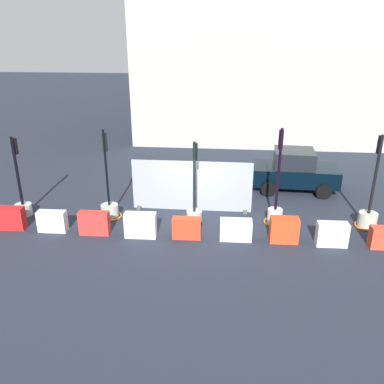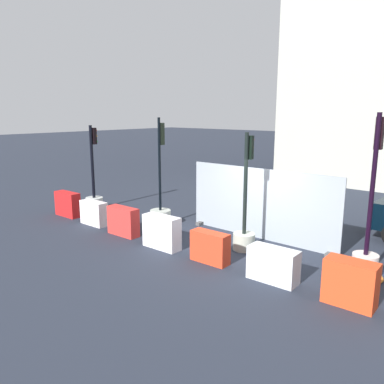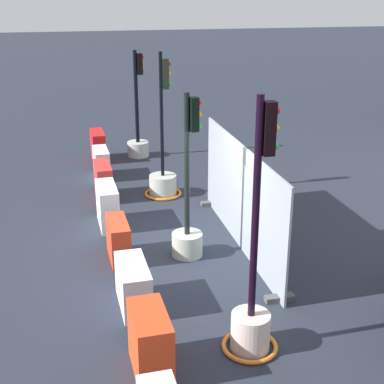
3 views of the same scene
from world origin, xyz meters
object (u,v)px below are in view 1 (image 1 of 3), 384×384
Objects in this scene: construction_barrier_7 at (332,234)px; car_black_sedan at (294,171)px; construction_barrier_3 at (140,225)px; traffic_light_0 at (22,200)px; traffic_light_2 at (194,206)px; traffic_light_4 at (368,214)px; construction_barrier_6 at (284,230)px; traffic_light_1 at (109,205)px; construction_barrier_4 at (187,228)px; construction_barrier_0 at (10,218)px; construction_barrier_5 at (236,230)px; traffic_light_3 at (276,207)px; construction_barrier_1 at (52,221)px; construction_barrier_2 at (94,223)px.

car_black_sedan is at bearing 96.24° from construction_barrier_7.
construction_barrier_3 is 8.10m from car_black_sedan.
traffic_light_0 reaches higher than traffic_light_2.
traffic_light_2 is 5.82m from car_black_sedan.
construction_barrier_6 is at bearing -155.53° from traffic_light_4.
traffic_light_2 is at bearing -2.22° from traffic_light_1.
construction_barrier_3 is 1.65m from construction_barrier_4.
construction_barrier_5 is at bearing -0.15° from construction_barrier_0.
traffic_light_3 is 1.04× the size of traffic_light_4.
construction_barrier_4 is at bearing -178.78° from construction_barrier_6.
construction_barrier_0 is at bearing -154.82° from car_black_sedan.
construction_barrier_7 is at bearing -0.53° from construction_barrier_1.
traffic_light_1 reaches higher than construction_barrier_7.
construction_barrier_6 is at bearing -101.15° from car_black_sedan.
construction_barrier_2 is (3.25, -0.10, -0.00)m from construction_barrier_0.
traffic_light_1 is 5.17m from construction_barrier_5.
construction_barrier_6 is (0.17, -1.49, -0.21)m from traffic_light_3.
traffic_light_4 is 11.76m from construction_barrier_1.
car_black_sedan is (2.69, 5.21, 0.52)m from construction_barrier_5.
construction_barrier_7 is (8.25, -1.50, -0.07)m from traffic_light_1.
construction_barrier_7 reaches higher than construction_barrier_4.
car_black_sedan is at bearing 49.94° from construction_barrier_4.
traffic_light_4 is 3.37× the size of construction_barrier_7.
construction_barrier_4 is 1.03× the size of construction_barrier_6.
traffic_light_2 is 2.06m from construction_barrier_5.
traffic_light_1 is 1.00× the size of traffic_light_4.
traffic_light_0 reaches higher than car_black_sedan.
construction_barrier_0 is at bearing -83.97° from traffic_light_0.
construction_barrier_2 is 0.97× the size of construction_barrier_3.
construction_barrier_3 is at bearing -15.16° from traffic_light_0.
traffic_light_1 is at bearing 164.26° from construction_barrier_5.
construction_barrier_4 is (3.23, -1.46, -0.10)m from traffic_light_1.
traffic_light_4 is 3.24× the size of construction_barrier_2.
construction_barrier_7 is (9.99, -0.09, 0.03)m from construction_barrier_1.
traffic_light_4 is 3.38× the size of construction_barrier_1.
traffic_light_1 reaches higher than car_black_sedan.
construction_barrier_0 is 0.98× the size of construction_barrier_5.
traffic_light_3 reaches higher than construction_barrier_4.
construction_barrier_4 is 6.91m from car_black_sedan.
traffic_light_1 is 6.48m from traffic_light_3.
traffic_light_1 is 3.59× the size of construction_barrier_6.
traffic_light_0 is 0.91× the size of traffic_light_4.
car_black_sedan reaches higher than construction_barrier_1.
construction_barrier_3 is at bearing -178.49° from construction_barrier_6.
traffic_light_4 reaches higher than construction_barrier_2.
traffic_light_1 is at bearing 155.70° from construction_barrier_4.
construction_barrier_5 is 1.14× the size of construction_barrier_6.
construction_barrier_1 is at bearing 179.47° from construction_barrier_7.
traffic_light_3 reaches higher than construction_barrier_2.
traffic_light_0 is at bearing 173.42° from construction_barrier_7.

